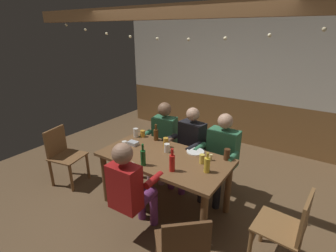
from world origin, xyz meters
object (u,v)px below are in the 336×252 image
Objects in this scene: chair_empty_far_end at (183,251)px; pint_glass_0 at (166,143)px; person_2 at (221,153)px; bottle_1 at (207,165)px; condiment_caddy at (133,143)px; dining_table at (164,164)px; person_1 at (189,144)px; pint_glass_3 at (167,148)px; chair_empty_near_left at (63,154)px; pint_glass_2 at (143,134)px; person_3 at (131,187)px; bottle_3 at (172,162)px; plate_0 at (195,152)px; pint_glass_1 at (125,146)px; pint_glass_6 at (202,159)px; table_candle at (211,157)px; bottle_0 at (156,134)px; chair_empty_near_right at (288,228)px; person_0 at (163,137)px; pint_glass_5 at (136,133)px; bottle_2 at (143,157)px.

chair_empty_far_end is 6.37× the size of pint_glass_0.
bottle_1 is at bearing 101.19° from person_2.
condiment_caddy is (-1.37, 0.94, 0.31)m from chair_empty_far_end.
dining_table is at bearing -3.99° from condiment_caddy.
person_1 reaches higher than pint_glass_3.
chair_empty_near_left is 3.66× the size of bottle_1.
pint_glass_2 is (-1.12, -0.32, 0.14)m from person_2.
person_2 is 1.39× the size of chair_empty_near_left.
person_3 is 4.42× the size of bottle_3.
person_1 is 0.45m from plate_0.
condiment_caddy is 0.20m from pint_glass_1.
pint_glass_6 is at bearing -11.61° from pint_glass_0.
pint_glass_0 is at bearing 43.89° from pint_glass_1.
table_candle is 0.93m from bottle_0.
pint_glass_1 is (-0.53, 0.49, 0.16)m from person_3.
dining_table is 1.88× the size of chair_empty_near_right.
person_3 is 1.39× the size of chair_empty_far_end.
bottle_1 reaches higher than chair_empty_far_end.
pint_glass_2 is at bearing 112.08° from chair_empty_near_left.
bottle_3 is at bearing -18.62° from condiment_caddy.
bottle_1 is at bearing 89.99° from chair_empty_near_right.
condiment_caddy is at bearing 73.43° from person_0.
pint_glass_5 is (-1.24, 0.05, 0.03)m from table_candle.
chair_empty_near_left is at bearing -178.64° from bottle_2.
pint_glass_6 is (0.52, -0.02, 0.00)m from pint_glass_3.
chair_empty_near_right is 0.99m from bottle_1.
chair_empty_near_left is at bearing -176.47° from bottle_3.
bottle_2 is (0.47, -0.36, 0.08)m from condiment_caddy.
pint_glass_5 reaches higher than pint_glass_3.
bottle_3 is at bearing -150.07° from bottle_1.
bottle_0 is 1.75× the size of pint_glass_0.
person_1 is (-0.01, 0.66, 0.02)m from dining_table.
chair_empty_far_end is 1.93m from pint_glass_2.
person_3 is 9.31× the size of pint_glass_1.
bottle_1 is 0.21m from pint_glass_6.
person_0 is 0.71m from pint_glass_3.
person_2 is 1.15m from bottle_2.
chair_empty_near_left reaches higher than dining_table.
person_2 is 0.95m from bottle_3.
pint_glass_2 is 0.76× the size of pint_glass_5.
dining_table is 20.67× the size of table_candle.
person_2 is 1.27m from pint_glass_5.
bottle_2 is 0.70m from pint_glass_6.
pint_glass_1 reaches higher than chair_empty_far_end.
table_candle is at bearing 23.23° from dining_table.
condiment_caddy is 0.31m from pint_glass_2.
chair_empty_near_right is (1.52, -0.11, -0.17)m from dining_table.
person_1 is 15.26× the size of table_candle.
pint_glass_1 is 0.50m from pint_glass_2.
bottle_2 is 2.09× the size of pint_glass_1.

